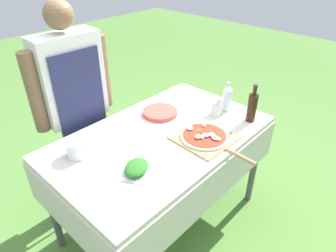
{
  "coord_description": "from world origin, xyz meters",
  "views": [
    {
      "loc": [
        -1.15,
        -1.13,
        1.89
      ],
      "look_at": [
        0.06,
        0.0,
        0.84
      ],
      "focal_mm": 32.0,
      "sensor_mm": 36.0,
      "label": 1
    }
  ],
  "objects": [
    {
      "name": "sauce_jar",
      "position": [
        0.46,
        -0.1,
        0.85
      ],
      "size": [
        0.08,
        0.08,
        0.1
      ],
      "color": "silver",
      "rests_on": "prep_table"
    },
    {
      "name": "mixing_tub",
      "position": [
        -0.48,
        0.21,
        0.85
      ],
      "size": [
        0.13,
        0.13,
        0.1
      ],
      "primitive_type": "cylinder",
      "color": "silver",
      "rests_on": "prep_table"
    },
    {
      "name": "person_cook",
      "position": [
        -0.23,
        0.61,
        0.94
      ],
      "size": [
        0.6,
        0.21,
        1.59
      ],
      "rotation": [
        0.0,
        0.0,
        3.11
      ],
      "color": "#4C4C51",
      "rests_on": "ground"
    },
    {
      "name": "water_bottle",
      "position": [
        0.57,
        -0.12,
        0.91
      ],
      "size": [
        0.07,
        0.07,
        0.22
      ],
      "color": "silver",
      "rests_on": "prep_table"
    },
    {
      "name": "pizza_on_peel",
      "position": [
        0.16,
        -0.24,
        0.82
      ],
      "size": [
        0.35,
        0.55,
        0.05
      ],
      "rotation": [
        0.0,
        0.0,
        -0.04
      ],
      "color": "tan",
      "rests_on": "prep_table"
    },
    {
      "name": "plate_stack",
      "position": [
        0.19,
        0.2,
        0.82
      ],
      "size": [
        0.25,
        0.25,
        0.03
      ],
      "color": "#DB4C42",
      "rests_on": "prep_table"
    },
    {
      "name": "herb_container",
      "position": [
        -0.35,
        -0.15,
        0.83
      ],
      "size": [
        0.24,
        0.22,
        0.05
      ],
      "rotation": [
        0.0,
        0.0,
        0.48
      ],
      "color": "silver",
      "rests_on": "prep_table"
    },
    {
      "name": "ground_plane",
      "position": [
        0.0,
        0.0,
        0.0
      ],
      "size": [
        12.0,
        12.0,
        0.0
      ],
      "primitive_type": "plane",
      "color": "#517F38"
    },
    {
      "name": "prep_table",
      "position": [
        0.0,
        0.0,
        0.71
      ],
      "size": [
        1.46,
        0.89,
        0.8
      ],
      "color": "beige",
      "rests_on": "ground"
    },
    {
      "name": "oil_bottle",
      "position": [
        0.56,
        -0.33,
        0.91
      ],
      "size": [
        0.06,
        0.06,
        0.27
      ],
      "color": "black",
      "rests_on": "prep_table"
    }
  ]
}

